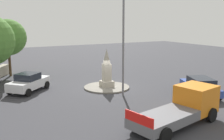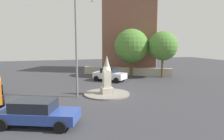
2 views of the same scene
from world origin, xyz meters
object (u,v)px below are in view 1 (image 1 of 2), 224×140
Objects in this scene: car_white_near_island at (29,82)px; truck_orange_approaching at (184,107)px; tree_near_wall at (8,37)px; streetlamp at (123,31)px; car_blue_far_side at (200,86)px; monument at (107,70)px.

truck_orange_approaching is at bearing 29.38° from car_white_near_island.
streetlamp is at bearing 29.33° from tree_near_wall.
truck_orange_approaching is at bearing -55.22° from car_blue_far_side.
streetlamp is at bearing -179.52° from truck_orange_approaching.
car_blue_far_side is 0.75× the size of truck_orange_approaching.
truck_orange_approaching reaches higher than car_white_near_island.
truck_orange_approaching is (6.68, 0.06, -4.08)m from streetlamp.
truck_orange_approaching is 1.04× the size of tree_near_wall.
car_white_near_island is at bearing -150.62° from truck_orange_approaching.
truck_orange_approaching is at bearing 0.48° from streetlamp.
streetlamp reaches higher than tree_near_wall.
tree_near_wall is (-15.10, -12.23, 3.39)m from car_blue_far_side.
tree_near_wall is (-12.14, -6.82, -0.92)m from streetlamp.
truck_orange_approaching is 20.28m from tree_near_wall.
monument is at bearing -179.06° from truck_orange_approaching.
monument is 4.32m from streetlamp.
truck_orange_approaching reaches higher than car_blue_far_side.
monument is 9.31m from truck_orange_approaching.
streetlamp reaches higher than car_white_near_island.
streetlamp reaches higher than car_blue_far_side.
car_blue_far_side is at bearing 44.66° from monument.
monument is 0.40× the size of streetlamp.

